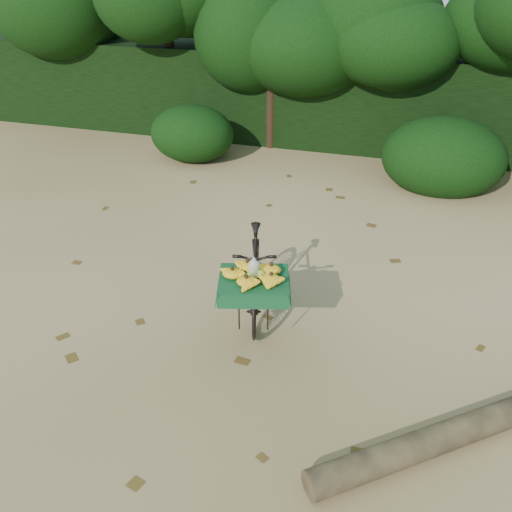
% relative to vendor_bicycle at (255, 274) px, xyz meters
% --- Properties ---
extents(ground, '(80.00, 80.00, 0.00)m').
position_rel_vendor_bicycle_xyz_m(ground, '(0.40, 0.10, -0.48)').
color(ground, tan).
rests_on(ground, ground).
extents(vendor_bicycle, '(0.99, 1.74, 0.94)m').
position_rel_vendor_bicycle_xyz_m(vendor_bicycle, '(0.00, 0.00, 0.00)').
color(vendor_bicycle, black).
rests_on(vendor_bicycle, ground).
extents(fallen_log, '(2.70, 2.28, 0.24)m').
position_rel_vendor_bicycle_xyz_m(fallen_log, '(2.35, -1.11, -0.36)').
color(fallen_log, brown).
rests_on(fallen_log, ground).
extents(hedge_backdrop, '(26.00, 1.80, 1.80)m').
position_rel_vendor_bicycle_xyz_m(hedge_backdrop, '(0.40, 6.40, 0.42)').
color(hedge_backdrop, black).
rests_on(hedge_backdrop, ground).
extents(tree_row, '(14.50, 2.00, 4.00)m').
position_rel_vendor_bicycle_xyz_m(tree_row, '(-0.25, 5.60, 1.52)').
color(tree_row, black).
rests_on(tree_row, ground).
extents(bush_clumps, '(8.80, 1.70, 0.90)m').
position_rel_vendor_bicycle_xyz_m(bush_clumps, '(0.90, 4.40, -0.03)').
color(bush_clumps, black).
rests_on(bush_clumps, ground).
extents(leaf_litter, '(7.00, 7.30, 0.01)m').
position_rel_vendor_bicycle_xyz_m(leaf_litter, '(0.40, 0.75, -0.47)').
color(leaf_litter, '#533D16').
rests_on(leaf_litter, ground).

